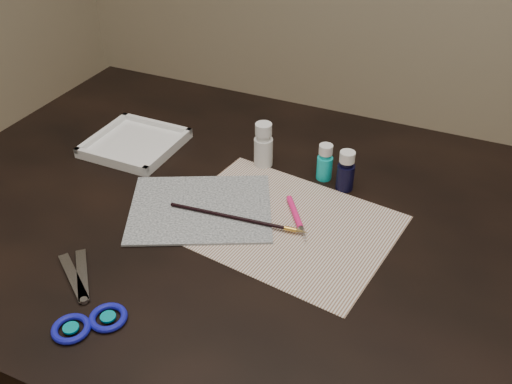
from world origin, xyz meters
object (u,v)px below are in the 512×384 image
at_px(paint_bottle_cyan, 325,162).
at_px(palette_tray, 135,143).
at_px(paper, 283,224).
at_px(paint_bottle_white, 263,145).
at_px(scissors, 76,293).
at_px(canvas, 201,208).
at_px(paint_bottle_navy, 346,171).

relative_size(paint_bottle_cyan, palette_tray, 0.42).
xyz_separation_m(paper, paint_bottle_cyan, (0.02, 0.17, 0.04)).
height_order(paper, paint_bottle_white, paint_bottle_white).
bearing_deg(scissors, paper, -91.68).
bearing_deg(canvas, paper, 8.46).
distance_m(paint_bottle_white, paint_bottle_navy, 0.18).
bearing_deg(scissors, paint_bottle_navy, -87.49).
bearing_deg(palette_tray, scissors, -67.33).
bearing_deg(paint_bottle_navy, palette_tray, -175.50).
relative_size(paper, paint_bottle_navy, 4.62).
distance_m(paper, paint_bottle_cyan, 0.17).
distance_m(paint_bottle_cyan, palette_tray, 0.41).
relative_size(canvas, palette_tray, 1.42).
bearing_deg(canvas, palette_tray, 149.54).
distance_m(paint_bottle_cyan, paint_bottle_navy, 0.05).
distance_m(canvas, palette_tray, 0.27).
bearing_deg(paper, paint_bottle_white, 123.69).
bearing_deg(paint_bottle_white, paper, -56.31).
bearing_deg(paint_bottle_cyan, paper, -96.19).
xyz_separation_m(paper, palette_tray, (-0.39, 0.12, 0.01)).
height_order(canvas, palette_tray, palette_tray).
xyz_separation_m(paper, canvas, (-0.15, -0.02, 0.00)).
height_order(paper, paint_bottle_cyan, paint_bottle_cyan).
bearing_deg(paint_bottle_white, scissors, -103.27).
bearing_deg(canvas, paint_bottle_white, 77.41).
bearing_deg(palette_tray, paper, -16.61).
bearing_deg(paint_bottle_navy, paint_bottle_cyan, 159.64).
bearing_deg(canvas, paint_bottle_cyan, 48.26).
relative_size(paint_bottle_navy, palette_tray, 0.45).
xyz_separation_m(paint_bottle_navy, palette_tray, (-0.46, -0.04, -0.03)).
distance_m(paper, palette_tray, 0.41).
distance_m(paint_bottle_white, scissors, 0.47).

